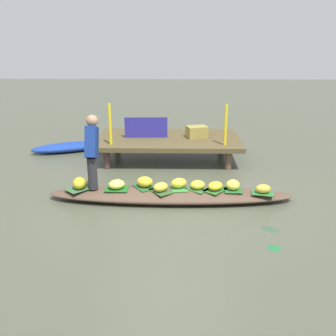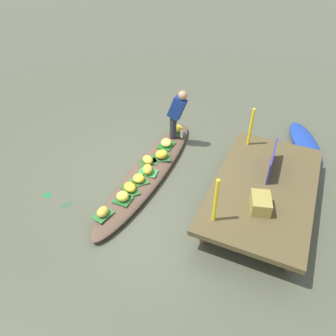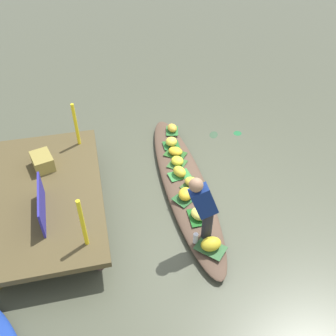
{
  "view_description": "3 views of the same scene",
  "coord_description": "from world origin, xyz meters",
  "px_view_note": "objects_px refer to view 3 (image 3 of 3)",
  "views": [
    {
      "loc": [
        0.11,
        -6.1,
        2.65
      ],
      "look_at": [
        -0.05,
        0.28,
        0.48
      ],
      "focal_mm": 41.4,
      "sensor_mm": 36.0,
      "label": 1
    },
    {
      "loc": [
        4.75,
        2.59,
        4.5
      ],
      "look_at": [
        0.09,
        0.5,
        0.42
      ],
      "focal_mm": 34.9,
      "sensor_mm": 36.0,
      "label": 2
    },
    {
      "loc": [
        -4.78,
        1.38,
        4.77
      ],
      "look_at": [
        -0.01,
        0.31,
        0.54
      ],
      "focal_mm": 40.05,
      "sensor_mm": 36.0,
      "label": 3
    }
  ],
  "objects_px": {
    "banana_bunch_6": "(192,182)",
    "banana_bunch_2": "(185,194)",
    "market_banner": "(41,204)",
    "vendor_boat": "(184,184)",
    "produce_crate": "(43,161)",
    "vendor_person": "(203,206)",
    "banana_bunch_0": "(175,151)",
    "banana_bunch_5": "(199,214)",
    "banana_bunch_3": "(179,172)",
    "banana_bunch_8": "(172,128)",
    "banana_bunch_7": "(177,161)",
    "banana_bunch_1": "(211,244)",
    "banana_bunch_4": "(171,142)",
    "water_bottle": "(196,238)"
  },
  "relations": [
    {
      "from": "banana_bunch_6",
      "to": "banana_bunch_2",
      "type": "bearing_deg",
      "value": 145.4
    },
    {
      "from": "banana_bunch_4",
      "to": "vendor_person",
      "type": "xyz_separation_m",
      "value": [
        -2.37,
        0.09,
        0.61
      ]
    },
    {
      "from": "banana_bunch_2",
      "to": "produce_crate",
      "type": "relative_size",
      "value": 0.64
    },
    {
      "from": "banana_bunch_6",
      "to": "produce_crate",
      "type": "height_order",
      "value": "produce_crate"
    },
    {
      "from": "banana_bunch_7",
      "to": "water_bottle",
      "type": "relative_size",
      "value": 1.36
    },
    {
      "from": "banana_bunch_2",
      "to": "banana_bunch_1",
      "type": "bearing_deg",
      "value": -174.81
    },
    {
      "from": "banana_bunch_8",
      "to": "vendor_person",
      "type": "bearing_deg",
      "value": 175.65
    },
    {
      "from": "banana_bunch_3",
      "to": "banana_bunch_8",
      "type": "bearing_deg",
      "value": -7.77
    },
    {
      "from": "banana_bunch_4",
      "to": "produce_crate",
      "type": "bearing_deg",
      "value": 101.89
    },
    {
      "from": "banana_bunch_0",
      "to": "vendor_person",
      "type": "xyz_separation_m",
      "value": [
        -2.07,
        0.1,
        0.62
      ]
    },
    {
      "from": "banana_bunch_5",
      "to": "market_banner",
      "type": "height_order",
      "value": "market_banner"
    },
    {
      "from": "water_bottle",
      "to": "market_banner",
      "type": "bearing_deg",
      "value": 70.09
    },
    {
      "from": "market_banner",
      "to": "banana_bunch_1",
      "type": "bearing_deg",
      "value": -114.36
    },
    {
      "from": "banana_bunch_6",
      "to": "market_banner",
      "type": "bearing_deg",
      "value": 99.92
    },
    {
      "from": "banana_bunch_8",
      "to": "produce_crate",
      "type": "bearing_deg",
      "value": 111.25
    },
    {
      "from": "vendor_boat",
      "to": "banana_bunch_5",
      "type": "relative_size",
      "value": 14.89
    },
    {
      "from": "water_bottle",
      "to": "produce_crate",
      "type": "bearing_deg",
      "value": 48.95
    },
    {
      "from": "banana_bunch_2",
      "to": "vendor_person",
      "type": "height_order",
      "value": "vendor_person"
    },
    {
      "from": "vendor_boat",
      "to": "banana_bunch_6",
      "type": "bearing_deg",
      "value": -150.4
    },
    {
      "from": "banana_bunch_3",
      "to": "water_bottle",
      "type": "xyz_separation_m",
      "value": [
        -1.53,
        0.13,
        -0.0
      ]
    },
    {
      "from": "banana_bunch_6",
      "to": "banana_bunch_0",
      "type": "bearing_deg",
      "value": 4.99
    },
    {
      "from": "banana_bunch_0",
      "to": "banana_bunch_1",
      "type": "xyz_separation_m",
      "value": [
        -2.3,
        0.01,
        0.03
      ]
    },
    {
      "from": "banana_bunch_7",
      "to": "vendor_person",
      "type": "bearing_deg",
      "value": 177.94
    },
    {
      "from": "banana_bunch_0",
      "to": "banana_bunch_5",
      "type": "height_order",
      "value": "banana_bunch_5"
    },
    {
      "from": "banana_bunch_8",
      "to": "produce_crate",
      "type": "relative_size",
      "value": 0.57
    },
    {
      "from": "market_banner",
      "to": "banana_bunch_7",
      "type": "bearing_deg",
      "value": -68.27
    },
    {
      "from": "banana_bunch_1",
      "to": "banana_bunch_7",
      "type": "xyz_separation_m",
      "value": [
        2.01,
        0.02,
        -0.02
      ]
    },
    {
      "from": "banana_bunch_5",
      "to": "produce_crate",
      "type": "distance_m",
      "value": 2.84
    },
    {
      "from": "banana_bunch_7",
      "to": "market_banner",
      "type": "distance_m",
      "value": 2.62
    },
    {
      "from": "banana_bunch_0",
      "to": "banana_bunch_4",
      "type": "height_order",
      "value": "banana_bunch_4"
    },
    {
      "from": "banana_bunch_5",
      "to": "banana_bunch_2",
      "type": "bearing_deg",
      "value": 12.13
    },
    {
      "from": "banana_bunch_1",
      "to": "produce_crate",
      "type": "xyz_separation_m",
      "value": [
        2.1,
        2.41,
        0.33
      ]
    },
    {
      "from": "vendor_person",
      "to": "banana_bunch_2",
      "type": "bearing_deg",
      "value": 0.98
    },
    {
      "from": "banana_bunch_6",
      "to": "produce_crate",
      "type": "distance_m",
      "value": 2.62
    },
    {
      "from": "banana_bunch_4",
      "to": "banana_bunch_8",
      "type": "distance_m",
      "value": 0.5
    },
    {
      "from": "vendor_boat",
      "to": "produce_crate",
      "type": "distance_m",
      "value": 2.53
    },
    {
      "from": "vendor_person",
      "to": "vendor_boat",
      "type": "bearing_deg",
      "value": -3.74
    },
    {
      "from": "banana_bunch_4",
      "to": "banana_bunch_8",
      "type": "xyz_separation_m",
      "value": [
        0.48,
        -0.13,
        -0.01
      ]
    },
    {
      "from": "banana_bunch_7",
      "to": "water_bottle",
      "type": "bearing_deg",
      "value": 174.78
    },
    {
      "from": "banana_bunch_1",
      "to": "water_bottle",
      "type": "height_order",
      "value": "banana_bunch_1"
    },
    {
      "from": "banana_bunch_1",
      "to": "market_banner",
      "type": "height_order",
      "value": "market_banner"
    },
    {
      "from": "vendor_boat",
      "to": "banana_bunch_3",
      "type": "distance_m",
      "value": 0.24
    },
    {
      "from": "banana_bunch_4",
      "to": "banana_bunch_7",
      "type": "distance_m",
      "value": 0.59
    },
    {
      "from": "banana_bunch_1",
      "to": "banana_bunch_2",
      "type": "distance_m",
      "value": 1.11
    },
    {
      "from": "vendor_boat",
      "to": "banana_bunch_8",
      "type": "bearing_deg",
      "value": -4.8
    },
    {
      "from": "banana_bunch_2",
      "to": "market_banner",
      "type": "relative_size",
      "value": 0.29
    },
    {
      "from": "banana_bunch_2",
      "to": "banana_bunch_6",
      "type": "xyz_separation_m",
      "value": [
        0.28,
        -0.19,
        -0.02
      ]
    },
    {
      "from": "banana_bunch_0",
      "to": "banana_bunch_7",
      "type": "bearing_deg",
      "value": 173.33
    },
    {
      "from": "banana_bunch_1",
      "to": "water_bottle",
      "type": "relative_size",
      "value": 1.73
    },
    {
      "from": "banana_bunch_5",
      "to": "banana_bunch_7",
      "type": "distance_m",
      "value": 1.38
    }
  ]
}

